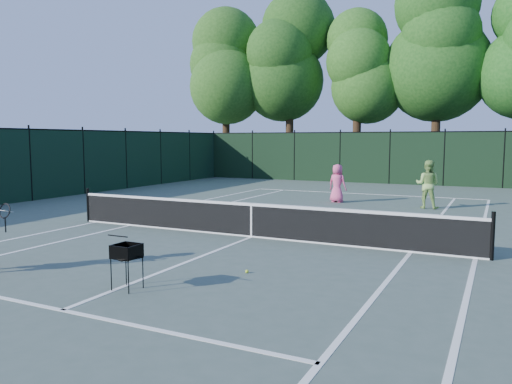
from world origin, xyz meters
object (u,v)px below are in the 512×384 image
at_px(player_green, 428,184).
at_px(loose_ball_midcourt, 247,271).
at_px(player_pink, 337,183).
at_px(ball_hopper, 127,252).

bearing_deg(player_green, loose_ball_midcourt, 85.45).
bearing_deg(player_pink, player_green, -172.26).
distance_m(player_pink, loose_ball_midcourt, 11.63).
height_order(player_green, loose_ball_midcourt, player_green).
xyz_separation_m(player_green, loose_ball_midcourt, (-1.88, -11.23, -0.88)).
height_order(player_pink, player_green, player_green).
bearing_deg(ball_hopper, player_green, 98.03).
relative_size(player_green, loose_ball_midcourt, 26.81).
distance_m(player_green, loose_ball_midcourt, 11.42).
relative_size(player_pink, player_green, 0.87).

